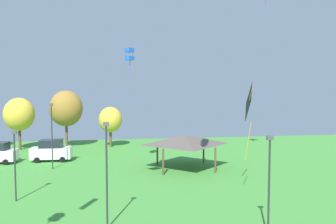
# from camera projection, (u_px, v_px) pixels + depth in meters

# --- Properties ---
(kite_flying_5) EXTENTS (1.05, 1.05, 2.92)m
(kite_flying_5) POSITION_uv_depth(u_px,v_px,m) (129.00, 54.00, 35.75)
(kite_flying_5) COLOR blue
(kite_flying_7) EXTENTS (1.51, 2.82, 6.37)m
(kite_flying_7) POSITION_uv_depth(u_px,v_px,m) (249.00, 104.00, 28.57)
(kite_flying_7) COLOR black
(parked_car_second_from_left) EXTENTS (4.62, 2.16, 2.50)m
(parked_car_second_from_left) POSITION_uv_depth(u_px,v_px,m) (51.00, 151.00, 41.29)
(parked_car_second_from_left) COLOR silver
(parked_car_second_from_left) RESTS_ON ground
(park_pavilion) EXTENTS (6.83, 6.11, 3.60)m
(park_pavilion) POSITION_uv_depth(u_px,v_px,m) (185.00, 140.00, 37.36)
(park_pavilion) COLOR brown
(park_pavilion) RESTS_ON ground
(light_post_0) EXTENTS (0.36, 0.20, 5.92)m
(light_post_0) POSITION_uv_depth(u_px,v_px,m) (269.00, 181.00, 20.06)
(light_post_0) COLOR #2D2D33
(light_post_0) RESTS_ON ground
(light_post_1) EXTENTS (0.36, 0.20, 6.93)m
(light_post_1) POSITION_uv_depth(u_px,v_px,m) (52.00, 132.00, 37.09)
(light_post_1) COLOR #2D2D33
(light_post_1) RESTS_ON ground
(light_post_2) EXTENTS (0.36, 0.20, 6.53)m
(light_post_2) POSITION_uv_depth(u_px,v_px,m) (107.00, 169.00, 21.49)
(light_post_2) COLOR #2D2D33
(light_post_2) RESTS_ON ground
(light_post_3) EXTENTS (0.36, 0.20, 5.36)m
(light_post_3) POSITION_uv_depth(u_px,v_px,m) (15.00, 161.00, 26.69)
(light_post_3) COLOR #2D2D33
(light_post_3) RESTS_ON ground
(treeline_tree_1) EXTENTS (4.11, 4.11, 7.15)m
(treeline_tree_1) POSITION_uv_depth(u_px,v_px,m) (19.00, 114.00, 48.43)
(treeline_tree_1) COLOR brown
(treeline_tree_1) RESTS_ON ground
(treeline_tree_2) EXTENTS (4.63, 4.63, 8.11)m
(treeline_tree_2) POSITION_uv_depth(u_px,v_px,m) (66.00, 109.00, 50.28)
(treeline_tree_2) COLOR brown
(treeline_tree_2) RESTS_ON ground
(treeline_tree_3) EXTENTS (3.33, 3.33, 5.76)m
(treeline_tree_3) POSITION_uv_depth(u_px,v_px,m) (110.00, 120.00, 50.81)
(treeline_tree_3) COLOR brown
(treeline_tree_3) RESTS_ON ground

